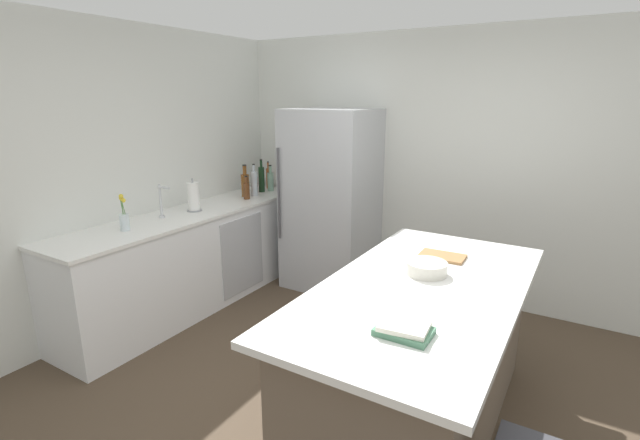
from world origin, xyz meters
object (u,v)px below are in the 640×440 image
vinegar_bottle (268,178)px  soda_bottle (254,183)px  gin_bottle (270,181)px  paper_towel_roll (193,197)px  refrigerator (331,200)px  syrup_bottle (247,190)px  mixing_bowl (427,268)px  cookbook_stack (404,329)px  hot_sauce_bottle (255,184)px  flower_vase (124,218)px  whiskey_bottle (245,184)px  kitchen_island (418,356)px  wine_bottle (262,179)px  cutting_board (442,256)px  sink_faucet (162,201)px

vinegar_bottle → soda_bottle: (0.11, -0.39, 0.01)m
gin_bottle → vinegar_bottle: bearing=137.1°
paper_towel_roll → soda_bottle: 0.85m
refrigerator → paper_towel_roll: 1.39m
syrup_bottle → mixing_bowl: size_ratio=0.99×
paper_towel_roll → cookbook_stack: 2.80m
hot_sauce_bottle → mixing_bowl: bearing=-29.0°
flower_vase → whiskey_bottle: 1.50m
kitchen_island → wine_bottle: size_ratio=5.68×
kitchen_island → paper_towel_roll: size_ratio=6.71×
cookbook_stack → cutting_board: size_ratio=0.82×
soda_bottle → hot_sauce_bottle: bearing=123.5°
soda_bottle → kitchen_island: bearing=-30.6°
flower_vase → mixing_bowl: 2.42m
sink_faucet → hot_sauce_bottle: (0.02, 1.28, -0.06)m
soda_bottle → syrup_bottle: 0.20m
paper_towel_roll → cutting_board: size_ratio=1.03×
flower_vase → cookbook_stack: flower_vase is taller
flower_vase → cutting_board: 2.49m
paper_towel_roll → cutting_board: (2.39, -0.05, -0.13)m
cutting_board → wine_bottle: bearing=155.6°
hot_sauce_bottle → whiskey_bottle: (0.03, -0.20, 0.04)m
sink_faucet → paper_towel_roll: paper_towel_roll is taller
paper_towel_roll → cookbook_stack: paper_towel_roll is taller
gin_bottle → mixing_bowl: 2.81m
hot_sauce_bottle → mixing_bowl: hot_sauce_bottle is taller
refrigerator → flower_vase: (-0.88, -1.82, 0.10)m
paper_towel_roll → wine_bottle: wine_bottle is taller
hot_sauce_bottle → cookbook_stack: 3.33m
soda_bottle → cutting_board: soda_bottle is taller
mixing_bowl → cutting_board: bearing=90.7°
kitchen_island → whiskey_bottle: size_ratio=6.07×
vinegar_bottle → soda_bottle: 0.40m
cookbook_stack → mixing_bowl: (-0.15, 0.77, 0.01)m
whiskey_bottle → cutting_board: bearing=-18.4°
flower_vase → paper_towel_roll: paper_towel_roll is taller
whiskey_bottle → soda_bottle: bearing=66.1°
flower_vase → gin_bottle: 1.89m
syrup_bottle → cutting_board: syrup_bottle is taller
soda_bottle → cookbook_stack: bearing=-38.7°
cookbook_stack → mixing_bowl: bearing=101.2°
refrigerator → syrup_bottle: size_ratio=7.53×
gin_bottle → whiskey_bottle: (-0.04, -0.39, 0.02)m
wine_bottle → cutting_board: 2.63m
refrigerator → wine_bottle: refrigerator is taller
paper_towel_roll → gin_bottle: 1.14m
kitchen_island → cutting_board: cutting_board is taller
sink_faucet → flower_vase: 0.43m
hot_sauce_bottle → cutting_board: bearing=-22.5°
sink_faucet → soda_bottle: 1.18m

